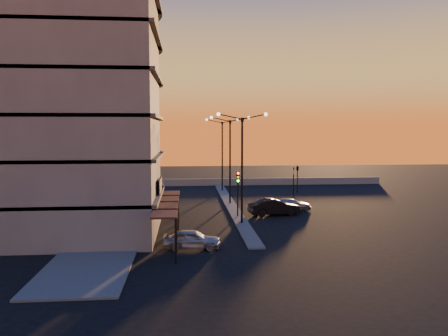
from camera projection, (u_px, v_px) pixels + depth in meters
ground at (242, 224)px, 37.36m from camera, size 120.00×120.00×0.00m
sidewalk_west at (124, 216)px, 40.41m from camera, size 5.00×40.00×0.12m
median at (230, 204)px, 47.28m from camera, size 1.20×36.00×0.12m
parapet at (233, 182)px, 63.29m from camera, size 44.00×0.50×1.00m
building at (70, 82)px, 35.12m from camera, size 14.35×17.08×25.00m
streetlamp_near at (242, 159)px, 36.87m from camera, size 4.32×0.32×9.51m
streetlamp_mid at (230, 153)px, 46.79m from camera, size 4.32×0.32×9.51m
streetlamp_far at (222, 149)px, 56.72m from camera, size 4.32×0.32×9.51m
traffic_light_main at (238, 186)px, 39.96m from camera, size 0.28×0.44×4.25m
signal_east_a at (294, 181)px, 51.78m from camera, size 0.13×0.16×3.60m
signal_east_b at (297, 169)px, 55.78m from camera, size 0.42×1.99×3.60m
car_hatchback at (192, 239)px, 29.62m from camera, size 4.00×1.89×1.32m
car_sedan at (274, 207)px, 41.18m from camera, size 4.97×2.33×1.58m
car_wagon at (291, 205)px, 43.35m from camera, size 4.54×2.65×1.24m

